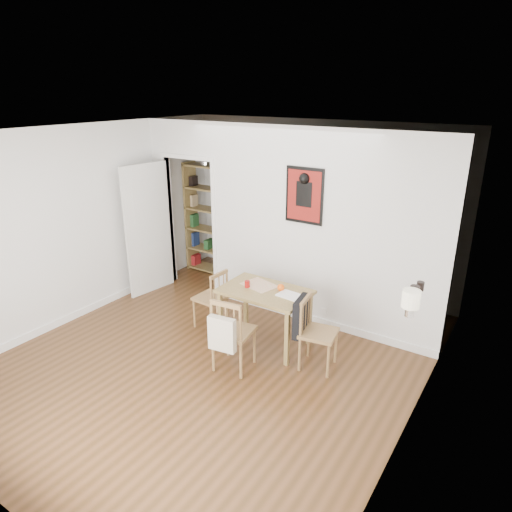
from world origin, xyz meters
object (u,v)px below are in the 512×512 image
Objects in this scene: bookshelf at (208,220)px; ceramic_jar_a at (414,291)px; notebook at (290,295)px; mantel_lamp at (411,300)px; chair_front at (233,332)px; fireplace at (411,355)px; ceramic_jar_b at (420,286)px; dining_table at (265,297)px; red_glass at (247,284)px; chair_right at (317,332)px; chair_left at (210,298)px; orange_fruit at (281,287)px.

bookshelf is 17.71× the size of ceramic_jar_a.
bookshelf is at bearing 156.46° from ceramic_jar_a.
mantel_lamp is (1.51, -0.61, 0.58)m from notebook.
fireplace reaches higher than chair_front.
dining_table is at bearing -179.28° from ceramic_jar_b.
dining_table is 0.27m from red_glass.
mantel_lamp is at bearing -23.48° from chair_right.
ceramic_jar_b is at bearing 20.62° from chair_front.
mantel_lamp is (1.85, 0.07, 0.85)m from chair_front.
chair_front is 10.71× the size of red_glass.
chair_front is (0.82, -0.63, 0.05)m from chair_left.
ceramic_jar_a is at bearing 99.64° from mantel_lamp.
chair_right is 10.16× the size of red_glass.
fireplace is 11.82× the size of ceramic_jar_a.
orange_fruit is at bearing 18.15° from red_glass.
chair_right is at bearing -3.36° from chair_left.
red_glass is (-2.07, 0.25, 0.15)m from fireplace.
red_glass is 0.56m from notebook.
ceramic_jar_b reaches higher than dining_table.
red_glass is at bearing -1.73° from chair_left.
dining_table is 12.28× the size of orange_fruit.
fireplace is (3.95, -1.83, -0.31)m from bookshelf.
chair_front reaches higher than orange_fruit.
chair_left is 2.88m from mantel_lamp.
bookshelf is (-2.10, 2.19, 0.47)m from chair_front.
ceramic_jar_b is at bearing -21.36° from bookshelf.
red_glass is at bearing -169.24° from dining_table.
chair_right is 0.46× the size of bookshelf.
chair_front is 3.07m from bookshelf.
fireplace is 5.09× the size of mantel_lamp.
ceramic_jar_b reaches higher than chair_right.
dining_table is 10.08× the size of ceramic_jar_a.
ceramic_jar_b is at bearing 0.72° from dining_table.
chair_front is at bearing -91.06° from dining_table.
red_glass is 2.05m from ceramic_jar_a.
bookshelf is at bearing 133.69° from chair_front.
ceramic_jar_a is (1.76, -0.14, 0.57)m from dining_table.
notebook is 1.52m from ceramic_jar_a.
red_glass is 0.42m from orange_fruit.
red_glass is at bearing 165.36° from mantel_lamp.
red_glass is (1.88, -1.59, -0.16)m from bookshelf.
ceramic_jar_b is (1.01, 0.14, 0.76)m from chair_right.
mantel_lamp is at bearing -14.64° from red_glass.
red_glass is 0.80× the size of ceramic_jar_a.
ceramic_jar_a is at bearing -6.65° from notebook.
orange_fruit reaches higher than dining_table.
chair_left reaches higher than dining_table.
ceramic_jar_b is at bearing 85.62° from ceramic_jar_a.
notebook is 3.09× the size of ceramic_jar_b.
chair_front is 8.52× the size of ceramic_jar_a.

